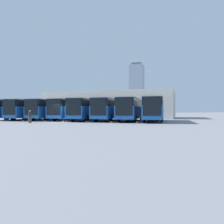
# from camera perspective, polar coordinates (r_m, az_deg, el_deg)

# --- Properties ---
(ground_plane) EXTENTS (600.00, 600.00, 0.00)m
(ground_plane) POSITION_cam_1_polar(r_m,az_deg,el_deg) (30.59, -13.58, -2.58)
(ground_plane) COLOR gray
(bus_0) EXTENTS (3.40, 12.16, 3.36)m
(bus_0) POSITION_cam_1_polar(r_m,az_deg,el_deg) (32.06, 11.02, 0.90)
(bus_0) COLOR #19519E
(bus_0) RESTS_ON ground_plane
(curb_divider_0) EXTENTS (0.81, 7.28, 0.15)m
(curb_divider_0) POSITION_cam_1_polar(r_m,az_deg,el_deg) (30.61, 7.39, -2.44)
(curb_divider_0) COLOR #9E9E99
(curb_divider_0) RESTS_ON ground_plane
(bus_1) EXTENTS (3.40, 12.16, 3.36)m
(bus_1) POSITION_cam_1_polar(r_m,az_deg,el_deg) (32.76, 5.03, 0.89)
(bus_1) COLOR #19519E
(bus_1) RESTS_ON ground_plane
(curb_divider_1) EXTENTS (0.81, 7.28, 0.15)m
(curb_divider_1) POSITION_cam_1_polar(r_m,az_deg,el_deg) (31.52, 1.23, -2.36)
(curb_divider_1) COLOR #9E9E99
(curb_divider_1) RESTS_ON ground_plane
(bus_2) EXTENTS (3.40, 12.16, 3.36)m
(bus_2) POSITION_cam_1_polar(r_m,az_deg,el_deg) (33.86, -0.61, 0.86)
(bus_2) COLOR #19519E
(bus_2) RESTS_ON ground_plane
(curb_divider_2) EXTENTS (0.81, 7.28, 0.15)m
(curb_divider_2) POSITION_cam_1_polar(r_m,az_deg,el_deg) (32.83, -4.47, -2.26)
(curb_divider_2) COLOR #9E9E99
(curb_divider_2) RESTS_ON ground_plane
(bus_3) EXTENTS (3.40, 12.16, 3.36)m
(bus_3) POSITION_cam_1_polar(r_m,az_deg,el_deg) (34.86, -6.14, 0.84)
(bus_3) COLOR #19519E
(bus_3) RESTS_ON ground_plane
(curb_divider_3) EXTENTS (0.81, 7.28, 0.15)m
(curb_divider_3) POSITION_cam_1_polar(r_m,az_deg,el_deg) (34.06, -10.03, -2.17)
(curb_divider_3) COLOR #9E9E99
(curb_divider_3) RESTS_ON ground_plane
(bus_4) EXTENTS (3.40, 12.16, 3.36)m
(bus_4) POSITION_cam_1_polar(r_m,az_deg,el_deg) (37.00, -10.60, 0.80)
(bus_4) COLOR #19519E
(bus_4) RESTS_ON ground_plane
(curb_divider_4) EXTENTS (0.81, 7.28, 0.15)m
(curb_divider_4) POSITION_cam_1_polar(r_m,az_deg,el_deg) (36.38, -14.33, -2.02)
(curb_divider_4) COLOR #9E9E99
(curb_divider_4) RESTS_ON ground_plane
(bus_5) EXTENTS (3.40, 12.16, 3.36)m
(bus_5) POSITION_cam_1_polar(r_m,az_deg,el_deg) (38.45, -15.40, 0.78)
(bus_5) COLOR #19519E
(bus_5) RESTS_ON ground_plane
(curb_divider_5) EXTENTS (0.81, 7.28, 0.15)m
(curb_divider_5) POSITION_cam_1_polar(r_m,az_deg,el_deg) (38.03, -19.05, -1.93)
(curb_divider_5) COLOR #9E9E99
(curb_divider_5) RESTS_ON ground_plane
(bus_6) EXTENTS (3.40, 12.16, 3.36)m
(bus_6) POSITION_cam_1_polar(r_m,az_deg,el_deg) (40.05, -19.94, 0.75)
(bus_6) COLOR #19519E
(bus_6) RESTS_ON ground_plane
(curb_divider_6) EXTENTS (0.81, 7.28, 0.15)m
(curb_divider_6) POSITION_cam_1_polar(r_m,az_deg,el_deg) (39.81, -23.48, -1.84)
(curb_divider_6) COLOR #9E9E99
(curb_divider_6) RESTS_ON ground_plane
(bus_7) EXTENTS (3.40, 12.16, 3.36)m
(bus_7) POSITION_cam_1_polar(r_m,az_deg,el_deg) (42.15, -23.77, 0.72)
(bus_7) COLOR #19519E
(bus_7) RESTS_ON ground_plane
(pedestrian) EXTENTS (0.51, 0.51, 1.63)m
(pedestrian) POSITION_cam_1_polar(r_m,az_deg,el_deg) (29.54, -20.64, -0.99)
(pedestrian) COLOR brown
(pedestrian) RESTS_ON ground_plane
(station_building) EXTENTS (28.55, 14.25, 5.78)m
(station_building) POSITION_cam_1_polar(r_m,az_deg,el_deg) (50.31, -0.49, 1.84)
(station_building) COLOR beige
(station_building) RESTS_ON ground_plane
(office_tower) EXTENTS (15.65, 15.65, 58.18)m
(office_tower) POSITION_cam_1_polar(r_m,az_deg,el_deg) (261.02, 6.48, 6.14)
(office_tower) COLOR #7F8EA3
(office_tower) RESTS_ON ground_plane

